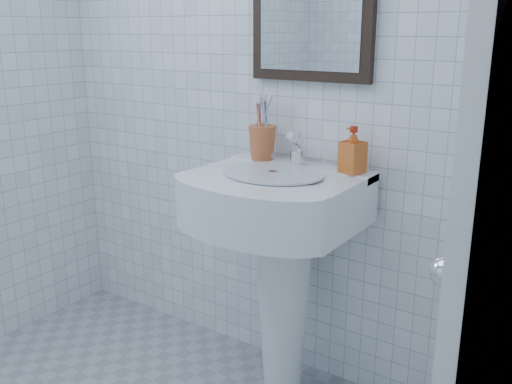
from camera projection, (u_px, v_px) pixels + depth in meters
The scene contains 9 objects.
wall_back at pixel (263, 75), 2.30m from camera, with size 2.20×0.02×2.50m, color white.
wall_right at pixel (452, 172), 0.75m from camera, with size 0.02×2.40×2.50m, color white.
washbasin at pixel (281, 247), 2.18m from camera, with size 0.61×0.45×0.94m.
faucet at pixel (297, 151), 2.17m from camera, with size 0.06×0.12×0.14m.
toothbrush_cup at pixel (262, 143), 2.27m from camera, with size 0.11×0.11×0.13m, color #C15E2F, non-canonical shape.
soap_dispenser at pixel (353, 150), 2.05m from camera, with size 0.08×0.08×0.17m, color #DD4215.
bathroom_door at pixel (505, 230), 1.27m from camera, with size 0.04×0.80×2.00m, color silver.
towel_ring at pixel (511, 193), 1.37m from camera, with size 0.18×0.18×0.01m, color silver.
hand_towel at pixel (494, 260), 1.43m from camera, with size 0.03×0.16×0.38m, color beige.
Camera 1 is at (1.30, -0.75, 1.43)m, focal length 40.00 mm.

